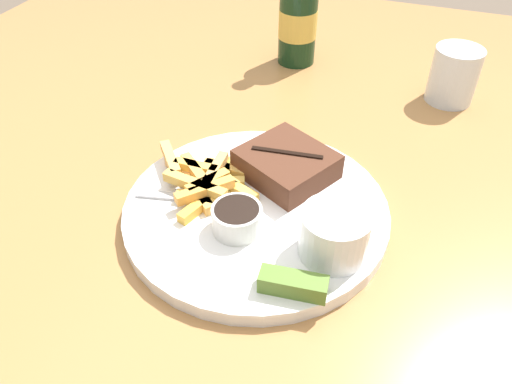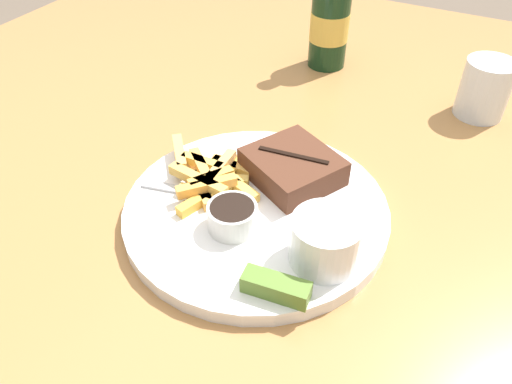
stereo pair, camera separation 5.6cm
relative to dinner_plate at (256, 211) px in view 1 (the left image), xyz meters
The scene contains 10 objects.
dining_table 0.07m from the dinner_plate, ahead, with size 1.45×1.53×0.75m.
dinner_plate is the anchor object (origin of this frame).
steak_portion 0.07m from the dinner_plate, 76.60° to the left, with size 0.13×0.13×0.03m.
fries_pile 0.07m from the dinner_plate, behind, with size 0.15×0.12×0.02m.
coleslaw_cup 0.11m from the dinner_plate, 22.40° to the right, with size 0.07×0.07×0.05m.
dipping_sauce_cup 0.05m from the dinner_plate, 98.00° to the right, with size 0.06×0.06×0.03m.
pickle_spear 0.13m from the dinner_plate, 53.91° to the right, with size 0.07×0.03×0.02m.
fork_utensil 0.08m from the dinner_plate, 167.62° to the right, with size 0.13×0.04×0.00m.
beer_bottle 0.42m from the dinner_plate, 100.05° to the left, with size 0.07×0.07×0.20m.
drinking_glass 0.41m from the dinner_plate, 61.59° to the left, with size 0.07×0.07×0.09m.
Camera 1 is at (0.15, -0.40, 1.16)m, focal length 35.00 mm.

